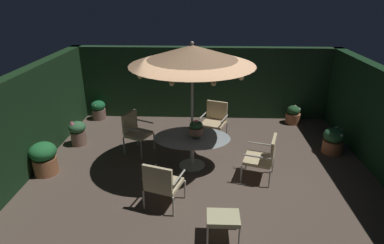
% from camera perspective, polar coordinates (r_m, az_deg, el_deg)
% --- Properties ---
extents(ground_plane, '(8.15, 6.97, 0.02)m').
position_cam_1_polar(ground_plane, '(7.43, 2.02, -8.54)').
color(ground_plane, brown).
extents(hedge_backdrop_rear, '(8.15, 0.30, 2.21)m').
position_cam_1_polar(hedge_backdrop_rear, '(10.06, 2.24, 6.97)').
color(hedge_backdrop_rear, '#1C3720').
rests_on(hedge_backdrop_rear, ground_plane).
extents(hedge_backdrop_left, '(0.30, 6.97, 2.21)m').
position_cam_1_polar(hedge_backdrop_left, '(7.94, -27.46, -0.12)').
color(hedge_backdrop_left, black).
rests_on(hedge_backdrop_left, ground_plane).
extents(patio_dining_table, '(1.72, 1.24, 0.75)m').
position_cam_1_polar(patio_dining_table, '(7.28, 0.02, -3.65)').
color(patio_dining_table, '#B4B6AB').
rests_on(patio_dining_table, ground_plane).
extents(patio_umbrella, '(2.61, 2.61, 2.86)m').
position_cam_1_polar(patio_umbrella, '(6.63, 0.02, 11.76)').
color(patio_umbrella, '#B2B2AC').
rests_on(patio_umbrella, ground_plane).
extents(centerpiece_planter, '(0.32, 0.32, 0.44)m').
position_cam_1_polar(centerpiece_planter, '(7.07, 0.73, -1.09)').
color(centerpiece_planter, '#846749').
rests_on(centerpiece_planter, patio_dining_table).
extents(patio_chair_north, '(0.79, 0.78, 1.02)m').
position_cam_1_polar(patio_chair_north, '(8.67, 4.07, 0.62)').
color(patio_chair_north, '#BBB5AC').
rests_on(patio_chair_north, ground_plane).
extents(patio_chair_northeast, '(0.75, 0.76, 1.02)m').
position_cam_1_polar(patio_chair_northeast, '(8.09, -10.07, -1.32)').
color(patio_chair_northeast, '#B4B3AB').
rests_on(patio_chair_northeast, ground_plane).
extents(patio_chair_east, '(0.78, 0.77, 0.96)m').
position_cam_1_polar(patio_chair_east, '(6.03, -5.37, -10.62)').
color(patio_chair_east, '#B5B3A5').
rests_on(patio_chair_east, ground_plane).
extents(patio_chair_southeast, '(0.78, 0.79, 1.00)m').
position_cam_1_polar(patio_chair_southeast, '(6.99, 12.66, -5.84)').
color(patio_chair_southeast, '#B7B3A5').
rests_on(patio_chair_southeast, ground_plane).
extents(ottoman_footrest, '(0.54, 0.41, 0.44)m').
position_cam_1_polar(ottoman_footrest, '(5.48, 5.56, -16.72)').
color(ottoman_footrest, '#B8B2AB').
rests_on(ottoman_footrest, ground_plane).
extents(potted_plant_back_right, '(0.58, 0.58, 0.74)m').
position_cam_1_polar(potted_plant_back_right, '(7.82, -24.79, -5.74)').
color(potted_plant_back_right, '#A56540').
rests_on(potted_plant_back_right, ground_plane).
extents(potted_plant_left_near, '(0.43, 0.43, 0.64)m').
position_cam_1_polar(potted_plant_left_near, '(8.92, -19.60, -1.72)').
color(potted_plant_left_near, '#896453').
rests_on(potted_plant_left_near, ground_plane).
extents(potted_plant_back_left, '(0.52, 0.52, 0.66)m').
position_cam_1_polar(potted_plant_back_left, '(8.73, 23.81, -2.98)').
color(potted_plant_back_left, '#AD643E').
rests_on(potted_plant_back_left, ground_plane).
extents(potted_plant_front_corner, '(0.44, 0.44, 0.59)m').
position_cam_1_polar(potted_plant_front_corner, '(10.49, -16.24, 2.13)').
color(potted_plant_front_corner, '#846253').
rests_on(potted_plant_front_corner, ground_plane).
extents(potted_plant_left_far, '(0.44, 0.44, 0.55)m').
position_cam_1_polar(potted_plant_left_far, '(10.23, 17.51, 1.25)').
color(potted_plant_left_far, '#AA653E').
rests_on(potted_plant_left_far, ground_plane).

